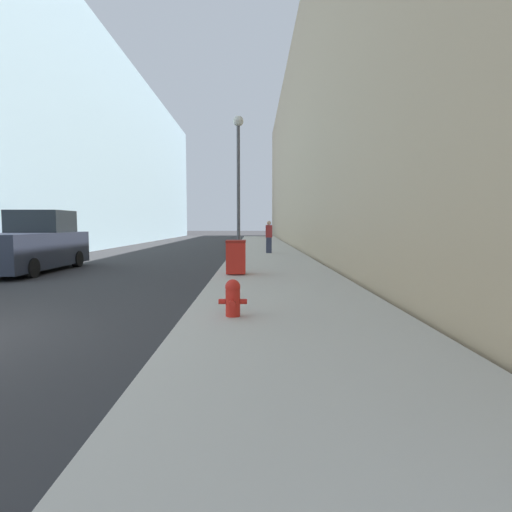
# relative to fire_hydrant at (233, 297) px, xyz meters

# --- Properties ---
(sidewalk_right) EXTENTS (3.97, 60.00, 0.13)m
(sidewalk_right) POSITION_rel_fire_hydrant_xyz_m (1.11, 16.51, -0.40)
(sidewalk_right) COLOR #B7B2A8
(sidewalk_right) RESTS_ON ground
(building_left_glass) EXTENTS (12.00, 60.00, 15.18)m
(building_left_glass) POSITION_rel_fire_hydrant_xyz_m (-15.84, 24.51, 7.13)
(building_left_glass) COLOR #99B7C6
(building_left_glass) RESTS_ON ground
(building_right_stone) EXTENTS (12.00, 60.00, 15.39)m
(building_right_stone) POSITION_rel_fire_hydrant_xyz_m (9.20, 24.51, 7.23)
(building_right_stone) COLOR tan
(building_right_stone) RESTS_ON ground
(fire_hydrant) EXTENTS (0.49, 0.38, 0.64)m
(fire_hydrant) POSITION_rel_fire_hydrant_xyz_m (0.00, 0.00, 0.00)
(fire_hydrant) COLOR red
(fire_hydrant) RESTS_ON sidewalk_right
(trash_bin) EXTENTS (0.62, 0.68, 1.08)m
(trash_bin) POSITION_rel_fire_hydrant_xyz_m (-0.20, 5.82, 0.22)
(trash_bin) COLOR red
(trash_bin) RESTS_ON sidewalk_right
(lamppost) EXTENTS (0.42, 0.42, 5.93)m
(lamppost) POSITION_rel_fire_hydrant_xyz_m (-0.26, 9.60, 3.38)
(lamppost) COLOR #4C4C51
(lamppost) RESTS_ON sidewalk_right
(pickup_truck) EXTENTS (2.21, 5.34, 2.24)m
(pickup_truck) POSITION_rel_fire_hydrant_xyz_m (-7.71, 7.68, 0.49)
(pickup_truck) COLOR #232838
(pickup_truck) RESTS_ON ground
(pedestrian_on_sidewalk) EXTENTS (0.36, 0.23, 1.77)m
(pedestrian_on_sidewalk) POSITION_rel_fire_hydrant_xyz_m (1.21, 15.24, 0.56)
(pedestrian_on_sidewalk) COLOR #2D3347
(pedestrian_on_sidewalk) RESTS_ON sidewalk_right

